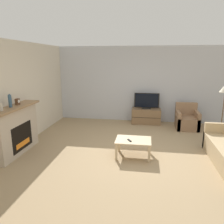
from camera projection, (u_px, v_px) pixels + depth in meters
ground_plane at (134, 151)px, 5.44m from camera, size 24.00×24.00×0.00m
wall_back at (139, 85)px, 7.89m from camera, size 12.00×0.06×2.70m
wall_left at (18, 95)px, 5.58m from camera, size 0.06×12.00×2.70m
fireplace at (16, 130)px, 5.23m from camera, size 0.43×1.61×1.17m
mantel_vase_left at (0, 107)px, 4.60m from camera, size 0.12×0.12×0.19m
mantel_vase_centre_left at (10, 101)px, 4.94m from camera, size 0.07×0.07×0.31m
mantel_clock at (17, 102)px, 5.22m from camera, size 0.08×0.11×0.15m
tv_stand at (146, 116)px, 7.79m from camera, size 1.01×0.52×0.54m
tv at (147, 101)px, 7.67m from camera, size 0.86×0.18×0.56m
armchair at (187, 120)px, 7.23m from camera, size 0.70×0.76×0.82m
coffee_table at (133, 142)px, 5.09m from camera, size 0.82×0.59×0.42m
remote at (129, 140)px, 5.01m from camera, size 0.11×0.15×0.02m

